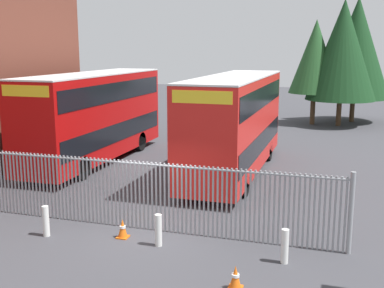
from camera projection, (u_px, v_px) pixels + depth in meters
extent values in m
plane|color=#3D3D42|center=(217.00, 170.00, 22.52)|extent=(100.00, 100.00, 0.00)
cylinder|color=gray|center=(1.00, 182.00, 16.46)|extent=(0.06, 0.06, 2.20)
cylinder|color=gray|center=(5.00, 182.00, 16.42)|extent=(0.06, 0.06, 2.20)
cylinder|color=gray|center=(8.00, 182.00, 16.38)|extent=(0.06, 0.06, 2.20)
cylinder|color=gray|center=(12.00, 183.00, 16.34)|extent=(0.06, 0.06, 2.20)
cylinder|color=gray|center=(15.00, 183.00, 16.30)|extent=(0.06, 0.06, 2.20)
cylinder|color=gray|center=(19.00, 183.00, 16.26)|extent=(0.06, 0.06, 2.20)
cylinder|color=gray|center=(22.00, 184.00, 16.22)|extent=(0.06, 0.06, 2.20)
cylinder|color=gray|center=(26.00, 184.00, 16.18)|extent=(0.06, 0.06, 2.20)
cylinder|color=gray|center=(29.00, 185.00, 16.14)|extent=(0.06, 0.06, 2.20)
cylinder|color=gray|center=(33.00, 185.00, 16.09)|extent=(0.06, 0.06, 2.20)
cylinder|color=gray|center=(36.00, 185.00, 16.05)|extent=(0.06, 0.06, 2.20)
cylinder|color=gray|center=(40.00, 186.00, 16.01)|extent=(0.06, 0.06, 2.20)
cylinder|color=gray|center=(43.00, 186.00, 15.97)|extent=(0.06, 0.06, 2.20)
cylinder|color=gray|center=(47.00, 186.00, 15.93)|extent=(0.06, 0.06, 2.20)
cylinder|color=gray|center=(51.00, 187.00, 15.89)|extent=(0.06, 0.06, 2.20)
cylinder|color=gray|center=(54.00, 187.00, 15.85)|extent=(0.06, 0.06, 2.20)
cylinder|color=gray|center=(58.00, 187.00, 15.81)|extent=(0.06, 0.06, 2.20)
cylinder|color=gray|center=(62.00, 188.00, 15.77)|extent=(0.06, 0.06, 2.20)
cylinder|color=gray|center=(65.00, 188.00, 15.73)|extent=(0.06, 0.06, 2.20)
cylinder|color=gray|center=(69.00, 188.00, 15.69)|extent=(0.06, 0.06, 2.20)
cylinder|color=gray|center=(73.00, 189.00, 15.65)|extent=(0.06, 0.06, 2.20)
cylinder|color=gray|center=(77.00, 189.00, 15.60)|extent=(0.06, 0.06, 2.20)
cylinder|color=gray|center=(80.00, 190.00, 15.56)|extent=(0.06, 0.06, 2.20)
cylinder|color=gray|center=(84.00, 190.00, 15.52)|extent=(0.06, 0.06, 2.20)
cylinder|color=gray|center=(88.00, 190.00, 15.48)|extent=(0.06, 0.06, 2.20)
cylinder|color=gray|center=(92.00, 191.00, 15.44)|extent=(0.06, 0.06, 2.20)
cylinder|color=gray|center=(96.00, 191.00, 15.40)|extent=(0.06, 0.06, 2.20)
cylinder|color=gray|center=(100.00, 191.00, 15.36)|extent=(0.06, 0.06, 2.20)
cylinder|color=gray|center=(104.00, 192.00, 15.32)|extent=(0.06, 0.06, 2.20)
cylinder|color=gray|center=(107.00, 192.00, 15.28)|extent=(0.06, 0.06, 2.20)
cylinder|color=gray|center=(111.00, 193.00, 15.24)|extent=(0.06, 0.06, 2.20)
cylinder|color=gray|center=(115.00, 193.00, 15.20)|extent=(0.06, 0.06, 2.20)
cylinder|color=gray|center=(119.00, 193.00, 15.16)|extent=(0.06, 0.06, 2.20)
cylinder|color=gray|center=(123.00, 194.00, 15.11)|extent=(0.06, 0.06, 2.20)
cylinder|color=gray|center=(127.00, 194.00, 15.07)|extent=(0.06, 0.06, 2.20)
cylinder|color=gray|center=(131.00, 195.00, 15.03)|extent=(0.06, 0.06, 2.20)
cylinder|color=gray|center=(136.00, 195.00, 14.99)|extent=(0.06, 0.06, 2.20)
cylinder|color=gray|center=(140.00, 195.00, 14.95)|extent=(0.06, 0.06, 2.20)
cylinder|color=gray|center=(144.00, 196.00, 14.91)|extent=(0.06, 0.06, 2.20)
cylinder|color=gray|center=(148.00, 196.00, 14.87)|extent=(0.06, 0.06, 2.20)
cylinder|color=gray|center=(152.00, 197.00, 14.83)|extent=(0.06, 0.06, 2.20)
cylinder|color=gray|center=(156.00, 197.00, 14.79)|extent=(0.06, 0.06, 2.20)
cylinder|color=gray|center=(160.00, 197.00, 14.75)|extent=(0.06, 0.06, 2.20)
cylinder|color=gray|center=(165.00, 198.00, 14.71)|extent=(0.06, 0.06, 2.20)
cylinder|color=gray|center=(169.00, 198.00, 14.67)|extent=(0.06, 0.06, 2.20)
cylinder|color=gray|center=(173.00, 199.00, 14.63)|extent=(0.06, 0.06, 2.20)
cylinder|color=gray|center=(178.00, 199.00, 14.58)|extent=(0.06, 0.06, 2.20)
cylinder|color=gray|center=(182.00, 199.00, 14.54)|extent=(0.06, 0.06, 2.20)
cylinder|color=gray|center=(186.00, 200.00, 14.50)|extent=(0.06, 0.06, 2.20)
cylinder|color=gray|center=(191.00, 200.00, 14.46)|extent=(0.06, 0.06, 2.20)
cylinder|color=gray|center=(195.00, 201.00, 14.42)|extent=(0.06, 0.06, 2.20)
cylinder|color=gray|center=(199.00, 201.00, 14.38)|extent=(0.06, 0.06, 2.20)
cylinder|color=gray|center=(204.00, 202.00, 14.34)|extent=(0.06, 0.06, 2.20)
cylinder|color=gray|center=(208.00, 202.00, 14.30)|extent=(0.06, 0.06, 2.20)
cylinder|color=gray|center=(213.00, 202.00, 14.26)|extent=(0.06, 0.06, 2.20)
cylinder|color=gray|center=(217.00, 203.00, 14.22)|extent=(0.06, 0.06, 2.20)
cylinder|color=gray|center=(222.00, 203.00, 14.18)|extent=(0.06, 0.06, 2.20)
cylinder|color=gray|center=(227.00, 204.00, 14.14)|extent=(0.06, 0.06, 2.20)
cylinder|color=gray|center=(231.00, 204.00, 14.09)|extent=(0.06, 0.06, 2.20)
cylinder|color=gray|center=(236.00, 205.00, 14.05)|extent=(0.06, 0.06, 2.20)
cylinder|color=gray|center=(241.00, 205.00, 14.01)|extent=(0.06, 0.06, 2.20)
cylinder|color=gray|center=(245.00, 206.00, 13.97)|extent=(0.06, 0.06, 2.20)
cylinder|color=gray|center=(250.00, 206.00, 13.93)|extent=(0.06, 0.06, 2.20)
cylinder|color=gray|center=(255.00, 207.00, 13.89)|extent=(0.06, 0.06, 2.20)
cylinder|color=gray|center=(259.00, 207.00, 13.85)|extent=(0.06, 0.06, 2.20)
cylinder|color=gray|center=(264.00, 208.00, 13.81)|extent=(0.06, 0.06, 2.20)
cylinder|color=gray|center=(269.00, 208.00, 13.77)|extent=(0.06, 0.06, 2.20)
cylinder|color=gray|center=(274.00, 208.00, 13.73)|extent=(0.06, 0.06, 2.20)
cylinder|color=gray|center=(279.00, 209.00, 13.69)|extent=(0.06, 0.06, 2.20)
cylinder|color=gray|center=(284.00, 209.00, 13.65)|extent=(0.06, 0.06, 2.20)
cylinder|color=gray|center=(289.00, 210.00, 13.61)|extent=(0.06, 0.06, 2.20)
cylinder|color=gray|center=(294.00, 210.00, 13.56)|extent=(0.06, 0.06, 2.20)
cylinder|color=gray|center=(299.00, 211.00, 13.52)|extent=(0.06, 0.06, 2.20)
cylinder|color=gray|center=(304.00, 211.00, 13.48)|extent=(0.06, 0.06, 2.20)
cylinder|color=gray|center=(309.00, 212.00, 13.44)|extent=(0.06, 0.06, 2.20)
cylinder|color=gray|center=(314.00, 212.00, 13.40)|extent=(0.06, 0.06, 2.20)
cylinder|color=gray|center=(319.00, 213.00, 13.36)|extent=(0.06, 0.06, 2.20)
cylinder|color=gray|center=(324.00, 213.00, 13.32)|extent=(0.06, 0.06, 2.20)
cylinder|color=gray|center=(329.00, 214.00, 13.28)|extent=(0.06, 0.06, 2.20)
cylinder|color=gray|center=(335.00, 214.00, 13.24)|extent=(0.06, 0.06, 2.20)
cylinder|color=gray|center=(340.00, 215.00, 13.20)|extent=(0.06, 0.06, 2.20)
cylinder|color=gray|center=(345.00, 215.00, 13.16)|extent=(0.06, 0.06, 2.20)
cylinder|color=gray|center=(351.00, 216.00, 13.12)|extent=(0.06, 0.06, 2.20)
cylinder|color=gray|center=(112.00, 162.00, 15.02)|extent=(14.38, 0.07, 0.07)
cylinder|color=gray|center=(351.00, 213.00, 13.10)|extent=(0.14, 0.14, 2.35)
cube|color=#B70C0C|center=(95.00, 115.00, 23.78)|extent=(2.50, 10.80, 4.00)
cube|color=black|center=(96.00, 131.00, 23.94)|extent=(2.54, 10.37, 0.90)
cube|color=black|center=(94.00, 91.00, 23.55)|extent=(2.54, 10.37, 0.90)
cube|color=yellow|center=(26.00, 91.00, 18.45)|extent=(2.12, 0.12, 0.44)
cube|color=silver|center=(93.00, 74.00, 23.38)|extent=(2.50, 10.80, 0.08)
cylinder|color=black|center=(38.00, 164.00, 21.33)|extent=(0.30, 1.04, 1.04)
cylinder|color=black|center=(82.00, 168.00, 20.69)|extent=(0.30, 1.04, 1.04)
cylinder|color=black|center=(105.00, 139.00, 27.25)|extent=(0.30, 1.04, 1.04)
cylinder|color=black|center=(140.00, 141.00, 26.60)|extent=(0.30, 1.04, 1.04)
cube|color=red|center=(235.00, 122.00, 21.47)|extent=(2.50, 10.80, 4.00)
cube|color=black|center=(235.00, 140.00, 21.62)|extent=(2.54, 10.37, 0.90)
cube|color=black|center=(236.00, 96.00, 21.23)|extent=(2.54, 10.37, 0.90)
cube|color=yellow|center=(202.00, 97.00, 16.13)|extent=(2.12, 0.12, 0.44)
cube|color=silver|center=(236.00, 77.00, 21.07)|extent=(2.50, 10.80, 0.08)
cylinder|color=black|center=(189.00, 179.00, 19.02)|extent=(0.30, 1.04, 1.04)
cylinder|color=black|center=(244.00, 183.00, 18.37)|extent=(0.30, 1.04, 1.04)
cylinder|color=black|center=(226.00, 148.00, 24.93)|extent=(0.30, 1.04, 1.04)
cylinder|color=black|center=(268.00, 150.00, 24.29)|extent=(0.30, 1.04, 1.04)
cylinder|color=silver|center=(46.00, 221.00, 14.48)|extent=(0.20, 0.20, 0.95)
cylinder|color=silver|center=(158.00, 230.00, 13.75)|extent=(0.20, 0.20, 0.95)
cylinder|color=silver|center=(285.00, 246.00, 12.64)|extent=(0.20, 0.20, 0.95)
cube|color=orange|center=(235.00, 288.00, 11.37)|extent=(0.34, 0.34, 0.04)
cone|color=orange|center=(235.00, 276.00, 11.31)|extent=(0.28, 0.28, 0.55)
cylinder|color=white|center=(235.00, 275.00, 11.31)|extent=(0.19, 0.19, 0.07)
cube|color=orange|center=(123.00, 237.00, 14.44)|extent=(0.34, 0.34, 0.04)
cone|color=orange|center=(123.00, 228.00, 14.38)|extent=(0.28, 0.28, 0.55)
cylinder|color=white|center=(123.00, 227.00, 14.37)|extent=(0.19, 0.19, 0.07)
cylinder|color=#4C3823|center=(339.00, 113.00, 35.11)|extent=(0.36, 0.36, 1.91)
cone|color=#143819|center=(343.00, 50.00, 34.21)|extent=(5.00, 5.00, 7.14)
cylinder|color=#4C3823|center=(313.00, 109.00, 35.74)|extent=(0.36, 0.36, 2.35)
cone|color=#235126|center=(315.00, 57.00, 34.98)|extent=(3.73, 3.73, 5.33)
cylinder|color=#4C3823|center=(352.00, 110.00, 37.09)|extent=(0.36, 0.36, 1.83)
cone|color=#143819|center=(356.00, 48.00, 36.16)|extent=(5.29, 5.29, 7.56)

